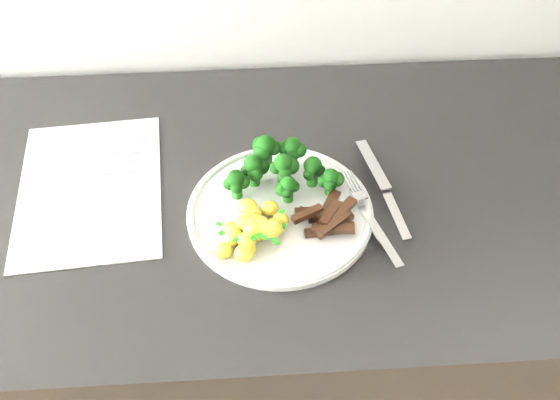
{
  "coord_description": "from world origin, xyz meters",
  "views": [
    {
      "loc": [
        0.04,
        1.05,
        1.54
      ],
      "look_at": [
        0.08,
        1.64,
        0.9
      ],
      "focal_mm": 41.78,
      "sensor_mm": 36.0,
      "label": 1
    }
  ],
  "objects_px": {
    "fork": "(372,221)",
    "potatoes": "(254,228)",
    "counter": "(258,350)",
    "broccoli": "(280,166)",
    "plate": "(280,211)",
    "knife": "(388,200)",
    "recipe_paper": "(90,188)",
    "beef_strips": "(328,218)"
  },
  "relations": [
    {
      "from": "recipe_paper",
      "to": "beef_strips",
      "type": "relative_size",
      "value": 3.23
    },
    {
      "from": "broccoli",
      "to": "counter",
      "type": "bearing_deg",
      "value": -164.91
    },
    {
      "from": "fork",
      "to": "knife",
      "type": "height_order",
      "value": "fork"
    },
    {
      "from": "counter",
      "to": "beef_strips",
      "type": "relative_size",
      "value": 25.13
    },
    {
      "from": "potatoes",
      "to": "knife",
      "type": "relative_size",
      "value": 0.53
    },
    {
      "from": "fork",
      "to": "potatoes",
      "type": "bearing_deg",
      "value": -176.74
    },
    {
      "from": "recipe_paper",
      "to": "potatoes",
      "type": "bearing_deg",
      "value": -25.46
    },
    {
      "from": "broccoli",
      "to": "potatoes",
      "type": "xyz_separation_m",
      "value": [
        -0.04,
        -0.09,
        -0.02
      ]
    },
    {
      "from": "plate",
      "to": "knife",
      "type": "xyz_separation_m",
      "value": [
        0.15,
        0.01,
        0.0
      ]
    },
    {
      "from": "plate",
      "to": "knife",
      "type": "relative_size",
      "value": 1.32
    },
    {
      "from": "fork",
      "to": "beef_strips",
      "type": "bearing_deg",
      "value": 173.01
    },
    {
      "from": "potatoes",
      "to": "counter",
      "type": "bearing_deg",
      "value": 91.69
    },
    {
      "from": "counter",
      "to": "knife",
      "type": "relative_size",
      "value": 11.98
    },
    {
      "from": "recipe_paper",
      "to": "knife",
      "type": "distance_m",
      "value": 0.42
    },
    {
      "from": "plate",
      "to": "broccoli",
      "type": "height_order",
      "value": "broccoli"
    },
    {
      "from": "potatoes",
      "to": "broccoli",
      "type": "bearing_deg",
      "value": 66.9
    },
    {
      "from": "counter",
      "to": "fork",
      "type": "distance_m",
      "value": 0.48
    },
    {
      "from": "potatoes",
      "to": "beef_strips",
      "type": "xyz_separation_m",
      "value": [
        0.1,
        0.02,
        -0.01
      ]
    },
    {
      "from": "recipe_paper",
      "to": "potatoes",
      "type": "relative_size",
      "value": 2.9
    },
    {
      "from": "plate",
      "to": "recipe_paper",
      "type": "bearing_deg",
      "value": 165.99
    },
    {
      "from": "potatoes",
      "to": "fork",
      "type": "height_order",
      "value": "potatoes"
    },
    {
      "from": "broccoli",
      "to": "knife",
      "type": "distance_m",
      "value": 0.16
    },
    {
      "from": "potatoes",
      "to": "fork",
      "type": "bearing_deg",
      "value": 3.26
    },
    {
      "from": "plate",
      "to": "potatoes",
      "type": "bearing_deg",
      "value": -130.62
    },
    {
      "from": "beef_strips",
      "to": "fork",
      "type": "height_order",
      "value": "beef_strips"
    },
    {
      "from": "counter",
      "to": "recipe_paper",
      "type": "bearing_deg",
      "value": 173.27
    },
    {
      "from": "broccoli",
      "to": "beef_strips",
      "type": "xyz_separation_m",
      "value": [
        0.06,
        -0.08,
        -0.02
      ]
    },
    {
      "from": "recipe_paper",
      "to": "potatoes",
      "type": "height_order",
      "value": "potatoes"
    },
    {
      "from": "counter",
      "to": "knife",
      "type": "height_order",
      "value": "knife"
    },
    {
      "from": "plate",
      "to": "broccoli",
      "type": "relative_size",
      "value": 1.54
    },
    {
      "from": "beef_strips",
      "to": "broccoli",
      "type": "bearing_deg",
      "value": 126.84
    },
    {
      "from": "recipe_paper",
      "to": "potatoes",
      "type": "xyz_separation_m",
      "value": [
        0.23,
        -0.11,
        0.02
      ]
    },
    {
      "from": "counter",
      "to": "plate",
      "type": "relative_size",
      "value": 9.05
    },
    {
      "from": "potatoes",
      "to": "recipe_paper",
      "type": "bearing_deg",
      "value": 154.54
    },
    {
      "from": "recipe_paper",
      "to": "plate",
      "type": "xyz_separation_m",
      "value": [
        0.27,
        -0.07,
        0.01
      ]
    },
    {
      "from": "plate",
      "to": "knife",
      "type": "distance_m",
      "value": 0.15
    },
    {
      "from": "plate",
      "to": "potatoes",
      "type": "height_order",
      "value": "potatoes"
    },
    {
      "from": "plate",
      "to": "beef_strips",
      "type": "distance_m",
      "value": 0.07
    },
    {
      "from": "broccoli",
      "to": "fork",
      "type": "xyz_separation_m",
      "value": [
        0.12,
        -0.09,
        -0.03
      ]
    },
    {
      "from": "beef_strips",
      "to": "fork",
      "type": "bearing_deg",
      "value": -6.99
    },
    {
      "from": "broccoli",
      "to": "knife",
      "type": "bearing_deg",
      "value": -15.19
    },
    {
      "from": "knife",
      "to": "counter",
      "type": "bearing_deg",
      "value": 171.43
    }
  ]
}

